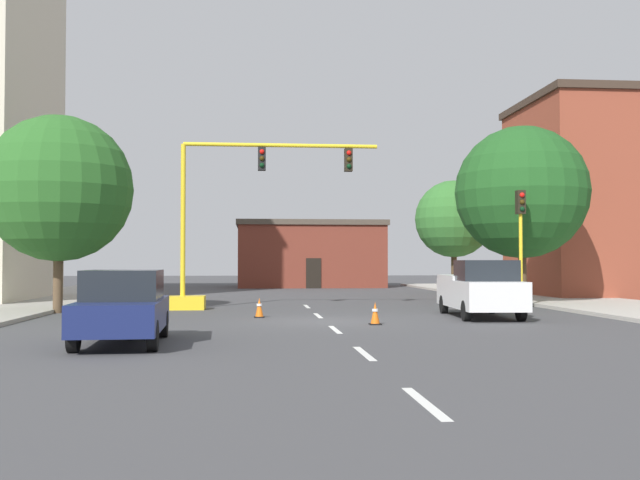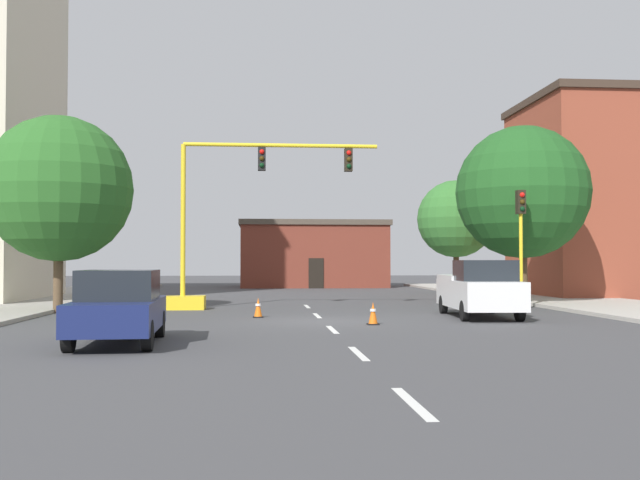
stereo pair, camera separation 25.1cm
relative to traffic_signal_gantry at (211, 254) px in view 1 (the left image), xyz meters
The scene contains 18 objects.
ground_plane 7.94m from the traffic_signal_gantry, 57.91° to the right, with size 160.00×160.00×0.00m, color #424244.
sidewalk_left 9.12m from the traffic_signal_gantry, 169.94° to the left, with size 6.00×56.00×0.14m, color #9E998E.
sidewalk_right 17.03m from the traffic_signal_gantry, ahead, with size 6.00×56.00×0.14m, color #B2ADA3.
lane_stripe_seg_0 20.97m from the traffic_signal_gantry, 78.81° to the right, with size 0.16×2.40×0.01m, color silver.
lane_stripe_seg_1 15.65m from the traffic_signal_gantry, 74.86° to the right, with size 0.16×2.40×0.01m, color silver.
lane_stripe_seg_2 10.52m from the traffic_signal_gantry, 66.83° to the right, with size 0.16×2.40×0.01m, color silver.
lane_stripe_seg_3 6.08m from the traffic_signal_gantry, 44.33° to the right, with size 0.16×2.40×0.01m, color silver.
lane_stripe_seg_4 4.87m from the traffic_signal_gantry, 20.95° to the left, with size 0.16×2.40×0.01m, color silver.
building_brick_center 27.58m from the traffic_signal_gantry, 77.14° to the left, with size 11.28×7.46×5.05m.
traffic_signal_gantry is the anchor object (origin of this frame).
traffic_light_pole_right 12.59m from the traffic_signal_gantry, ahead, with size 0.32×0.47×4.80m.
tree_right_mid 14.09m from the traffic_signal_gantry, ahead, with size 5.93×5.93×8.02m.
tree_left_near 6.38m from the traffic_signal_gantry, 163.72° to the right, with size 5.56×5.56×7.50m.
tree_right_far 20.86m from the traffic_signal_gantry, 46.38° to the left, with size 4.85×4.85×7.06m.
pickup_truck_white 11.01m from the traffic_signal_gantry, 28.34° to the right, with size 2.32×5.51×1.99m.
sedan_navy_near_left 12.82m from the traffic_signal_gantry, 96.05° to the right, with size 2.05×4.58×1.74m.
traffic_cone_roadside_a 5.40m from the traffic_signal_gantry, 67.50° to the right, with size 0.36×0.36×0.69m.
traffic_cone_roadside_b 9.80m from the traffic_signal_gantry, 55.43° to the right, with size 0.36×0.36×0.70m.
Camera 1 is at (-2.36, -24.03, 1.94)m, focal length 41.61 mm.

